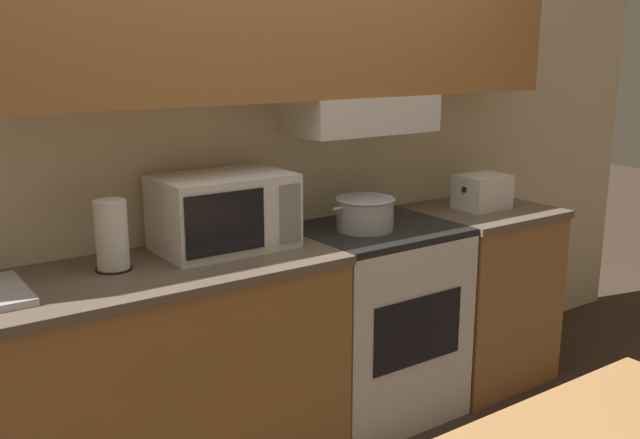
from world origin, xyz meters
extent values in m
plane|color=#3D2D23|center=(0.00, 0.00, 0.00)|extent=(16.00, 16.00, 0.00)
cube|color=beige|center=(0.00, 0.03, 1.27)|extent=(5.43, 0.05, 2.55)
cube|color=#A36B38|center=(0.00, -0.16, 1.74)|extent=(3.03, 0.32, 0.58)
cube|color=white|center=(0.53, -0.16, 1.37)|extent=(0.65, 0.34, 0.16)
cube|color=#A36B38|center=(-0.67, -0.29, 0.43)|extent=(1.69, 0.58, 0.85)
cube|color=brown|center=(-0.67, -0.29, 0.87)|extent=(1.71, 0.60, 0.04)
cube|color=#A36B38|center=(1.20, -0.29, 0.43)|extent=(0.62, 0.58, 0.85)
cube|color=brown|center=(1.20, -0.29, 0.87)|extent=(0.64, 0.60, 0.04)
cube|color=white|center=(0.53, -0.29, 0.43)|extent=(0.69, 0.58, 0.86)
cube|color=black|center=(0.53, -0.29, 0.87)|extent=(0.69, 0.58, 0.03)
cube|color=black|center=(0.53, -0.58, 0.49)|extent=(0.48, 0.01, 0.30)
cylinder|color=black|center=(0.38, -0.40, 0.88)|extent=(0.10, 0.10, 0.01)
cylinder|color=black|center=(0.69, -0.40, 0.88)|extent=(0.10, 0.10, 0.01)
cylinder|color=black|center=(0.38, -0.17, 0.88)|extent=(0.10, 0.10, 0.01)
cylinder|color=black|center=(0.69, -0.17, 0.88)|extent=(0.10, 0.10, 0.01)
cylinder|color=#B7BABF|center=(0.46, -0.30, 0.96)|extent=(0.25, 0.25, 0.14)
torus|color=#B7BABF|center=(0.46, -0.30, 1.02)|extent=(0.26, 0.26, 0.01)
cylinder|color=#B7BABF|center=(0.31, -0.30, 1.00)|extent=(0.05, 0.01, 0.01)
cylinder|color=#B7BABF|center=(0.60, -0.30, 1.00)|extent=(0.05, 0.01, 0.01)
cube|color=white|center=(-0.17, -0.21, 1.03)|extent=(0.52, 0.35, 0.29)
cube|color=black|center=(-0.26, -0.38, 1.03)|extent=(0.32, 0.01, 0.23)
cube|color=gray|center=(0.02, -0.38, 1.03)|extent=(0.09, 0.01, 0.23)
cube|color=white|center=(1.19, -0.30, 0.97)|extent=(0.25, 0.19, 0.17)
cube|color=black|center=(1.07, -0.30, 1.00)|extent=(0.01, 0.02, 0.02)
cube|color=black|center=(1.11, -0.30, 1.05)|extent=(0.03, 0.13, 0.01)
cube|color=black|center=(1.17, -0.30, 1.05)|extent=(0.03, 0.13, 0.01)
cube|color=black|center=(1.22, -0.30, 1.05)|extent=(0.03, 0.13, 0.01)
cube|color=black|center=(1.28, -0.30, 1.05)|extent=(0.03, 0.13, 0.01)
cylinder|color=black|center=(-0.63, -0.23, 0.89)|extent=(0.13, 0.13, 0.01)
cylinder|color=white|center=(-0.63, -0.23, 1.02)|extent=(0.11, 0.11, 0.25)
camera|label=1|loc=(-1.42, -2.64, 1.65)|focal=40.00mm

